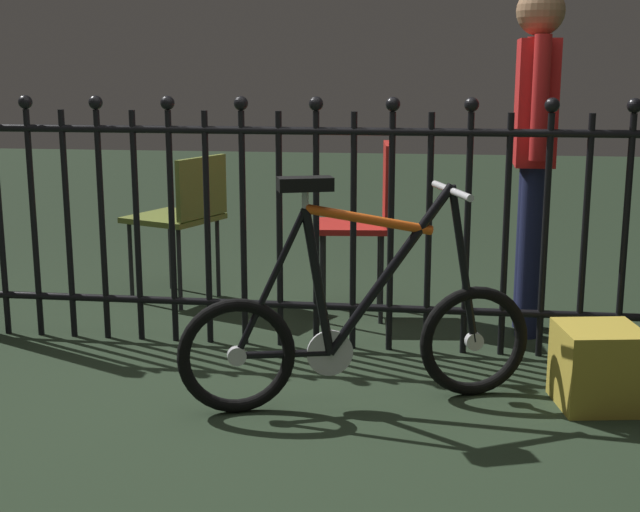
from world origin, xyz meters
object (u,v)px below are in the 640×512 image
(bicycle, at_px, (358,329))
(person_visitor, at_px, (535,132))
(chair_red, at_px, (367,212))
(chair_olive, at_px, (184,211))
(display_crate, at_px, (598,367))

(bicycle, relative_size, person_visitor, 0.81)
(bicycle, relative_size, chair_red, 1.47)
(chair_olive, distance_m, chair_red, 1.03)
(bicycle, height_order, person_visitor, person_visitor)
(chair_red, xyz_separation_m, person_visitor, (0.80, -0.19, 0.43))
(bicycle, xyz_separation_m, chair_red, (-0.07, 1.23, 0.25))
(bicycle, bearing_deg, display_crate, 6.39)
(chair_red, height_order, display_crate, chair_red)
(chair_olive, height_order, chair_red, chair_red)
(chair_red, xyz_separation_m, display_crate, (0.98, -1.13, -0.39))
(chair_red, distance_m, person_visitor, 0.93)
(chair_olive, height_order, person_visitor, person_visitor)
(display_crate, bearing_deg, chair_red, 130.92)
(chair_red, bearing_deg, chair_olive, 171.18)
(chair_olive, relative_size, chair_red, 0.90)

